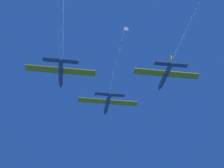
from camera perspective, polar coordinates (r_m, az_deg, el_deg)
jet_lead at (r=77.04m, az=-0.07°, el=-0.55°), size 16.52×36.18×2.74m
jet_left_wing at (r=64.93m, az=-9.74°, el=7.39°), size 16.52×40.29×2.74m
jet_right_wing at (r=68.42m, az=12.57°, el=6.54°), size 16.52×40.73×2.74m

